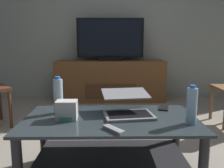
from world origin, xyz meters
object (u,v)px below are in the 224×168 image
object	(u,v)px
laptop	(127,106)
tv_remote	(114,130)
water_bottle_far	(192,106)
media_cabinet	(110,81)
water_bottle_near	(58,96)
coffee_table	(111,137)
television	(110,40)
router_box	(67,110)
cell_phone	(164,108)

from	to	relation	value
laptop	tv_remote	bearing A→B (deg)	-107.81
laptop	water_bottle_far	xyz separation A→B (m)	(0.39, -0.21, 0.06)
media_cabinet	water_bottle_near	distance (m)	2.26
coffee_table	television	bearing A→B (deg)	89.57
television	water_bottle_near	distance (m)	2.26
coffee_table	router_box	bearing A→B (deg)	-176.07
coffee_table	media_cabinet	world-z (taller)	media_cabinet
coffee_table	laptop	size ratio (longest dim) A/B	2.87
media_cabinet	laptop	bearing A→B (deg)	-87.32
router_box	water_bottle_far	bearing A→B (deg)	-7.41
water_bottle_far	cell_phone	world-z (taller)	water_bottle_far
router_box	cell_phone	xyz separation A→B (m)	(0.72, 0.25, -0.06)
tv_remote	cell_phone	bearing A→B (deg)	11.17
media_cabinet	router_box	size ratio (longest dim) A/B	12.83
media_cabinet	laptop	size ratio (longest dim) A/B	4.27
television	water_bottle_far	world-z (taller)	television
cell_phone	tv_remote	world-z (taller)	tv_remote
coffee_table	laptop	distance (m)	0.25
laptop	router_box	xyz separation A→B (m)	(-0.42, -0.10, 0.00)
water_bottle_near	water_bottle_far	distance (m)	0.92
coffee_table	water_bottle_near	distance (m)	0.48
laptop	water_bottle_far	bearing A→B (deg)	-28.13
tv_remote	television	bearing A→B (deg)	51.60
router_box	tv_remote	distance (m)	0.39
television	laptop	bearing A→B (deg)	-87.29
coffee_table	water_bottle_near	xyz separation A→B (m)	(-0.38, 0.12, 0.27)
water_bottle_far	water_bottle_near	bearing A→B (deg)	164.86
cell_phone	water_bottle_far	bearing A→B (deg)	-59.19
media_cabinet	cell_phone	size ratio (longest dim) A/B	12.68
television	cell_phone	xyz separation A→B (m)	(0.40, -2.08, -0.54)
laptop	media_cabinet	bearing A→B (deg)	92.68
coffee_table	media_cabinet	distance (m)	2.33
tv_remote	laptop	bearing A→B (deg)	33.82
water_bottle_near	router_box	bearing A→B (deg)	-58.67
television	router_box	world-z (taller)	television
water_bottle_far	media_cabinet	bearing A→B (deg)	101.44
router_box	water_bottle_near	xyz separation A→B (m)	(-0.08, 0.14, 0.07)
laptop	tv_remote	world-z (taller)	laptop
coffee_table	laptop	world-z (taller)	laptop
media_cabinet	cell_phone	xyz separation A→B (m)	(0.40, -2.10, 0.12)
coffee_table	cell_phone	xyz separation A→B (m)	(0.42, 0.23, 0.15)
router_box	television	bearing A→B (deg)	82.32
media_cabinet	television	xyz separation A→B (m)	(0.00, -0.02, 0.66)
laptop	television	bearing A→B (deg)	92.71
router_box	tv_remote	size ratio (longest dim) A/B	0.87
television	laptop	xyz separation A→B (m)	(0.11, -2.22, -0.49)
coffee_table	water_bottle_far	bearing A→B (deg)	-13.75
water_bottle_far	cell_phone	bearing A→B (deg)	104.49
laptop	tv_remote	distance (m)	0.35
coffee_table	television	world-z (taller)	television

